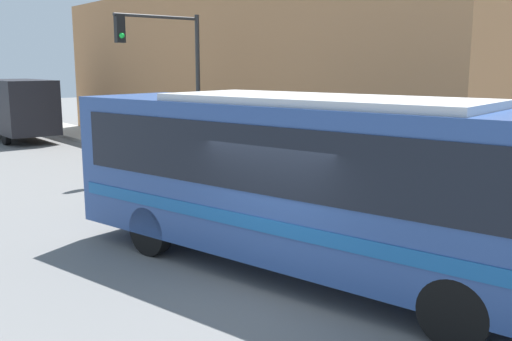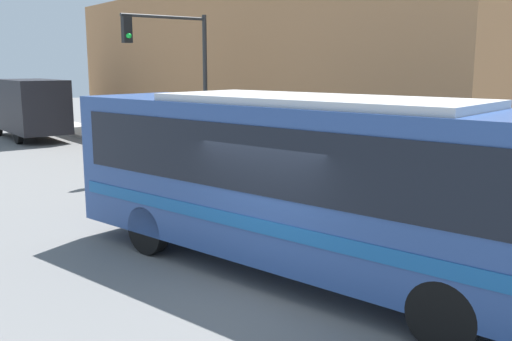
{
  "view_description": "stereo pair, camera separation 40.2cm",
  "coord_description": "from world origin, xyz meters",
  "px_view_note": "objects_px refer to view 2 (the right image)",
  "views": [
    {
      "loc": [
        -6.23,
        -6.92,
        3.78
      ],
      "look_at": [
        1.79,
        3.1,
        1.41
      ],
      "focal_mm": 40.0,
      "sensor_mm": 36.0,
      "label": 1
    },
    {
      "loc": [
        -5.92,
        -7.16,
        3.78
      ],
      "look_at": [
        1.79,
        3.1,
        1.41
      ],
      "focal_mm": 40.0,
      "sensor_mm": 36.0,
      "label": 2
    }
  ],
  "objects_px": {
    "parking_meter": "(220,144)",
    "pedestrian_mid_block": "(186,132)",
    "traffic_light_pole": "(178,63)",
    "fire_hydrant": "(363,190)",
    "delivery_truck": "(29,107)",
    "city_bus": "(313,175)",
    "pedestrian_near_corner": "(247,141)"
  },
  "relations": [
    {
      "from": "fire_hydrant",
      "to": "parking_meter",
      "type": "distance_m",
      "value": 6.81
    },
    {
      "from": "parking_meter",
      "to": "pedestrian_mid_block",
      "type": "xyz_separation_m",
      "value": [
        0.98,
        4.15,
        -0.01
      ]
    },
    {
      "from": "parking_meter",
      "to": "pedestrian_near_corner",
      "type": "relative_size",
      "value": 0.74
    },
    {
      "from": "parking_meter",
      "to": "pedestrian_mid_block",
      "type": "relative_size",
      "value": 0.76
    },
    {
      "from": "delivery_truck",
      "to": "traffic_light_pole",
      "type": "height_order",
      "value": "traffic_light_pole"
    },
    {
      "from": "parking_meter",
      "to": "pedestrian_mid_block",
      "type": "bearing_deg",
      "value": 76.78
    },
    {
      "from": "fire_hydrant",
      "to": "pedestrian_near_corner",
      "type": "distance_m",
      "value": 6.86
    },
    {
      "from": "pedestrian_mid_block",
      "to": "fire_hydrant",
      "type": "bearing_deg",
      "value": -95.09
    },
    {
      "from": "city_bus",
      "to": "pedestrian_mid_block",
      "type": "bearing_deg",
      "value": 56.26
    },
    {
      "from": "traffic_light_pole",
      "to": "city_bus",
      "type": "bearing_deg",
      "value": -107.4
    },
    {
      "from": "parking_meter",
      "to": "fire_hydrant",
      "type": "bearing_deg",
      "value": -90.0
    },
    {
      "from": "traffic_light_pole",
      "to": "parking_meter",
      "type": "bearing_deg",
      "value": -51.13
    },
    {
      "from": "city_bus",
      "to": "parking_meter",
      "type": "distance_m",
      "value": 10.48
    },
    {
      "from": "traffic_light_pole",
      "to": "pedestrian_near_corner",
      "type": "distance_m",
      "value": 3.7
    },
    {
      "from": "parking_meter",
      "to": "traffic_light_pole",
      "type": "bearing_deg",
      "value": 128.87
    },
    {
      "from": "parking_meter",
      "to": "pedestrian_near_corner",
      "type": "bearing_deg",
      "value": -2.4
    },
    {
      "from": "fire_hydrant",
      "to": "parking_meter",
      "type": "relative_size",
      "value": 0.61
    },
    {
      "from": "traffic_light_pole",
      "to": "pedestrian_near_corner",
      "type": "xyz_separation_m",
      "value": [
        2.07,
        -1.24,
        -2.8
      ]
    },
    {
      "from": "pedestrian_mid_block",
      "to": "delivery_truck",
      "type": "bearing_deg",
      "value": 110.58
    },
    {
      "from": "delivery_truck",
      "to": "pedestrian_mid_block",
      "type": "xyz_separation_m",
      "value": [
        3.66,
        -9.75,
        -0.64
      ]
    },
    {
      "from": "city_bus",
      "to": "traffic_light_pole",
      "type": "height_order",
      "value": "traffic_light_pole"
    },
    {
      "from": "parking_meter",
      "to": "pedestrian_near_corner",
      "type": "distance_m",
      "value": 1.11
    },
    {
      "from": "fire_hydrant",
      "to": "traffic_light_pole",
      "type": "height_order",
      "value": "traffic_light_pole"
    },
    {
      "from": "parking_meter",
      "to": "pedestrian_mid_block",
      "type": "distance_m",
      "value": 4.26
    },
    {
      "from": "delivery_truck",
      "to": "parking_meter",
      "type": "xyz_separation_m",
      "value": [
        2.69,
        -13.9,
        -0.63
      ]
    },
    {
      "from": "delivery_truck",
      "to": "fire_hydrant",
      "type": "xyz_separation_m",
      "value": [
        2.69,
        -20.7,
        -1.12
      ]
    },
    {
      "from": "traffic_light_pole",
      "to": "parking_meter",
      "type": "xyz_separation_m",
      "value": [
        0.96,
        -1.19,
        -2.82
      ]
    },
    {
      "from": "delivery_truck",
      "to": "traffic_light_pole",
      "type": "xyz_separation_m",
      "value": [
        1.73,
        -12.71,
        2.19
      ]
    },
    {
      "from": "city_bus",
      "to": "traffic_light_pole",
      "type": "bearing_deg",
      "value": 60.01
    },
    {
      "from": "traffic_light_pole",
      "to": "parking_meter",
      "type": "distance_m",
      "value": 3.21
    },
    {
      "from": "parking_meter",
      "to": "delivery_truck",
      "type": "bearing_deg",
      "value": 100.94
    },
    {
      "from": "city_bus",
      "to": "delivery_truck",
      "type": "xyz_separation_m",
      "value": [
        1.63,
        23.42,
        -0.21
      ]
    }
  ]
}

